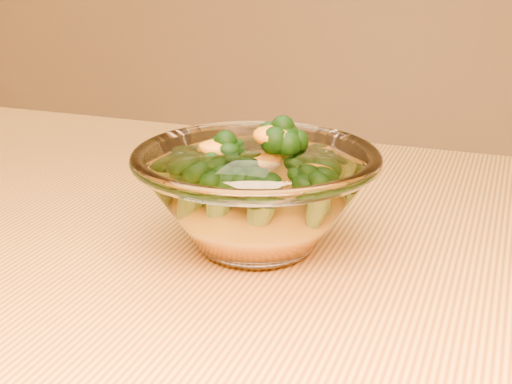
% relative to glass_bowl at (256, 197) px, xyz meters
% --- Properties ---
extents(glass_bowl, '(0.19, 0.19, 0.08)m').
position_rel_glass_bowl_xyz_m(glass_bowl, '(0.00, 0.00, 0.00)').
color(glass_bowl, white).
rests_on(glass_bowl, table).
extents(cheese_sauce, '(0.11, 0.11, 0.03)m').
position_rel_glass_bowl_xyz_m(cheese_sauce, '(0.00, 0.00, -0.02)').
color(cheese_sauce, orange).
rests_on(cheese_sauce, glass_bowl).
extents(broccoli_heap, '(0.13, 0.11, 0.07)m').
position_rel_glass_bowl_xyz_m(broccoli_heap, '(-0.01, 0.01, 0.01)').
color(broccoli_heap, black).
rests_on(broccoli_heap, cheese_sauce).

